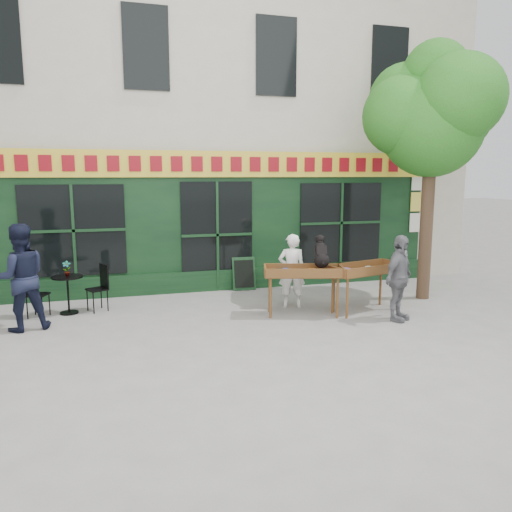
% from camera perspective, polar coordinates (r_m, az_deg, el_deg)
% --- Properties ---
extents(ground, '(80.00, 80.00, 0.00)m').
position_cam_1_polar(ground, '(9.90, -1.62, -6.90)').
color(ground, slate).
rests_on(ground, ground).
extents(building, '(14.00, 7.26, 10.00)m').
position_cam_1_polar(building, '(15.52, -7.50, 17.42)').
color(building, beige).
rests_on(building, ground).
extents(street_tree, '(3.05, 2.90, 5.60)m').
position_cam_1_polar(street_tree, '(11.76, 19.54, 15.35)').
color(street_tree, '#382619').
rests_on(street_tree, ground).
extents(book_cart_center, '(1.61, 1.00, 0.99)m').
position_cam_1_polar(book_cart_center, '(9.85, 5.42, -2.11)').
color(book_cart_center, brown).
rests_on(book_cart_center, ground).
extents(dog, '(0.49, 0.67, 0.60)m').
position_cam_1_polar(dog, '(9.85, 7.46, 0.62)').
color(dog, black).
rests_on(dog, book_cart_center).
extents(woman, '(0.65, 0.51, 1.55)m').
position_cam_1_polar(woman, '(10.45, 4.11, -1.68)').
color(woman, white).
rests_on(woman, ground).
extents(book_cart_right, '(1.61, 0.97, 0.99)m').
position_cam_1_polar(book_cart_right, '(10.30, 12.39, -1.78)').
color(book_cart_right, brown).
rests_on(book_cart_right, ground).
extents(man_right, '(1.02, 0.88, 1.65)m').
position_cam_1_polar(man_right, '(9.82, 16.01, -2.46)').
color(man_right, slate).
rests_on(man_right, ground).
extents(bistro_table, '(0.60, 0.60, 0.76)m').
position_cam_1_polar(bistro_table, '(10.64, -20.72, -3.34)').
color(bistro_table, black).
rests_on(bistro_table, ground).
extents(bistro_chair_left, '(0.46, 0.46, 0.95)m').
position_cam_1_polar(bistro_chair_left, '(10.65, -24.15, -3.48)').
color(bistro_chair_left, black).
rests_on(bistro_chair_left, ground).
extents(bistro_chair_right, '(0.48, 0.48, 0.95)m').
position_cam_1_polar(bistro_chair_right, '(10.69, -17.31, -3.03)').
color(bistro_chair_right, black).
rests_on(bistro_chair_right, ground).
extents(potted_plant, '(0.17, 0.12, 0.31)m').
position_cam_1_polar(potted_plant, '(10.57, -20.83, -1.35)').
color(potted_plant, gray).
rests_on(potted_plant, bistro_table).
extents(man_left, '(1.09, 0.95, 1.92)m').
position_cam_1_polar(man_left, '(9.77, -25.35, -2.24)').
color(man_left, black).
rests_on(man_left, ground).
extents(chalkboard, '(0.57, 0.22, 0.79)m').
position_cam_1_polar(chalkboard, '(12.02, -1.38, -2.03)').
color(chalkboard, black).
rests_on(chalkboard, ground).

